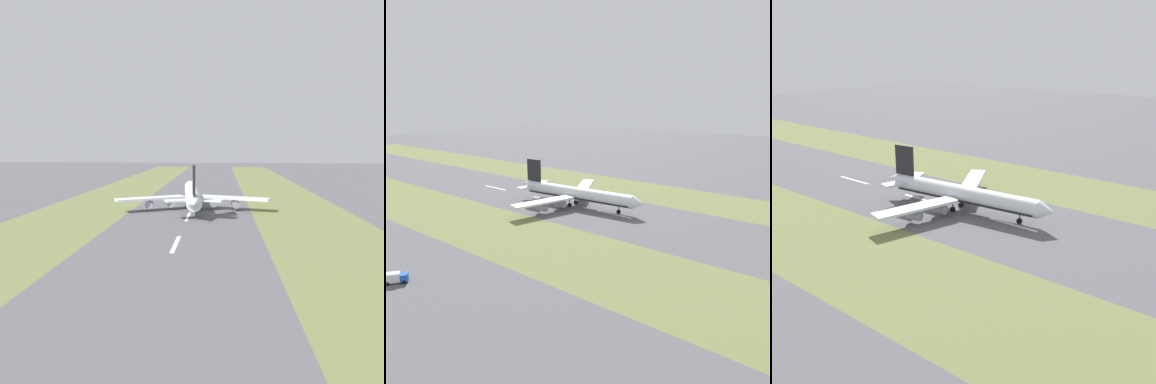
% 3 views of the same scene
% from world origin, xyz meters
% --- Properties ---
extents(ground_plane, '(800.00, 800.00, 0.00)m').
position_xyz_m(ground_plane, '(0.00, 0.00, 0.00)').
color(ground_plane, '#56565B').
extents(grass_median_west, '(40.00, 600.00, 0.01)m').
position_xyz_m(grass_median_west, '(-45.00, 0.00, 0.00)').
color(grass_median_west, olive).
rests_on(grass_median_west, ground).
extents(grass_median_east, '(40.00, 600.00, 0.01)m').
position_xyz_m(grass_median_east, '(45.00, 0.00, 0.00)').
color(grass_median_east, olive).
rests_on(grass_median_east, ground).
extents(centreline_dash_near, '(1.20, 18.00, 0.01)m').
position_xyz_m(centreline_dash_near, '(0.00, -56.49, 0.01)').
color(centreline_dash_near, silver).
rests_on(centreline_dash_near, ground).
extents(centreline_dash_mid, '(1.20, 18.00, 0.01)m').
position_xyz_m(centreline_dash_mid, '(0.00, -16.49, 0.01)').
color(centreline_dash_mid, silver).
rests_on(centreline_dash_mid, ground).
extents(centreline_dash_far, '(1.20, 18.00, 0.01)m').
position_xyz_m(centreline_dash_far, '(0.00, 23.51, 0.01)').
color(centreline_dash_far, silver).
rests_on(centreline_dash_far, ground).
extents(airplane_main_jet, '(63.80, 67.21, 20.20)m').
position_xyz_m(airplane_main_jet, '(0.21, 1.61, 6.02)').
color(airplane_main_jet, silver).
rests_on(airplane_main_jet, ground).
extents(service_truck, '(6.12, 5.35, 3.10)m').
position_xyz_m(service_truck, '(90.33, 9.89, 1.67)').
color(service_truck, '#1E51B2').
rests_on(service_truck, ground).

